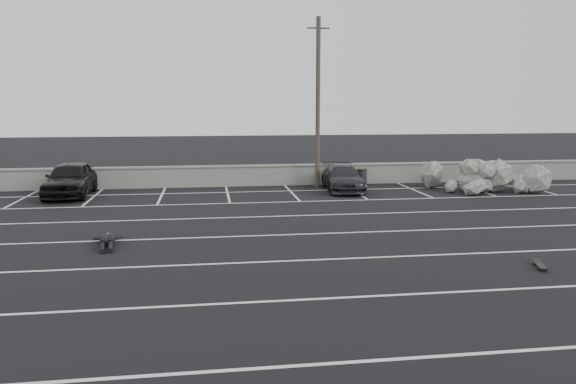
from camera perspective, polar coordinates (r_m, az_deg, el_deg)
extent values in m
plane|color=black|center=(15.16, 3.17, -6.89)|extent=(120.00, 120.00, 0.00)
cube|color=gray|center=(28.67, -2.36, 1.66)|extent=(50.00, 0.35, 1.00)
cube|color=gray|center=(28.61, -2.37, 2.69)|extent=(50.00, 0.45, 0.08)
cube|color=silver|center=(9.71, 10.49, -16.38)|extent=(36.00, 0.10, 0.01)
cube|color=silver|center=(12.37, 5.97, -10.61)|extent=(36.00, 0.10, 0.01)
cube|color=silver|center=(15.16, 3.18, -6.88)|extent=(36.00, 0.10, 0.01)
cube|color=silver|center=(18.01, 1.28, -4.31)|extent=(36.00, 0.10, 0.01)
cube|color=silver|center=(20.91, -0.08, -2.44)|extent=(36.00, 0.10, 0.01)
cube|color=silver|center=(23.83, -1.11, -1.03)|extent=(36.00, 0.10, 0.01)
cube|color=silver|center=(26.77, -1.91, 0.07)|extent=(36.00, 0.10, 0.01)
cube|color=silver|center=(27.34, -25.35, -0.61)|extent=(0.10, 5.00, 0.01)
cube|color=silver|center=(26.61, -19.17, -0.48)|extent=(0.10, 5.00, 0.01)
cube|color=silver|center=(26.20, -12.72, -0.34)|extent=(0.10, 5.00, 0.01)
cube|color=silver|center=(26.13, -6.15, -0.20)|extent=(0.10, 5.00, 0.01)
cube|color=silver|center=(26.41, 0.37, -0.05)|extent=(0.10, 5.00, 0.01)
cube|color=silver|center=(27.02, 6.67, 0.09)|extent=(0.10, 5.00, 0.01)
cube|color=silver|center=(27.94, 12.63, 0.23)|extent=(0.10, 5.00, 0.01)
cube|color=silver|center=(29.14, 18.15, 0.35)|extent=(0.10, 5.00, 0.01)
cube|color=silver|center=(30.59, 23.19, 0.46)|extent=(0.10, 5.00, 0.01)
imported|color=black|center=(27.20, -21.25, 1.25)|extent=(1.87, 4.58, 1.55)
imported|color=#232228|center=(27.14, 5.61, 1.44)|extent=(2.02, 4.31, 1.22)
cylinder|color=#4C4238|center=(28.03, 3.05, 8.97)|extent=(0.22, 0.22, 8.30)
cube|color=#4C4238|center=(28.26, 3.11, 16.28)|extent=(1.11, 0.07, 0.07)
cylinder|color=#262628|center=(29.24, 7.54, 1.51)|extent=(0.55, 0.55, 0.77)
cylinder|color=#262628|center=(29.19, 7.56, 2.29)|extent=(0.61, 0.61, 0.04)
cube|color=black|center=(15.77, 24.25, -6.76)|extent=(0.43, 0.76, 0.02)
cube|color=#262628|center=(16.01, 24.05, -6.64)|extent=(0.16, 0.10, 0.04)
cube|color=#262628|center=(15.54, 24.45, -7.12)|extent=(0.16, 0.10, 0.04)
cylinder|color=black|center=(15.99, 23.73, -6.71)|extent=(0.04, 0.06, 0.05)
cylinder|color=black|center=(16.03, 24.36, -6.71)|extent=(0.04, 0.06, 0.05)
cylinder|color=black|center=(15.53, 24.12, -7.19)|extent=(0.04, 0.06, 0.05)
cylinder|color=black|center=(15.57, 24.77, -7.19)|extent=(0.04, 0.06, 0.05)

